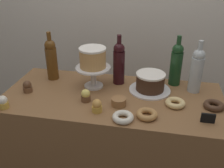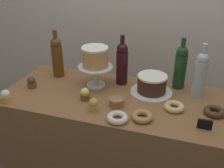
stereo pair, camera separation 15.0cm
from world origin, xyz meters
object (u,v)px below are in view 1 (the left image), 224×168
Objects in this scene: wine_bottle_amber at (51,59)px; wine_bottle_dark_red at (119,62)px; white_layer_cake at (93,58)px; cupcake_chocolate at (27,87)px; cupcake_lemon at (86,96)px; price_sign_chalkboard at (208,118)px; donut_glazed at (175,103)px; donut_chocolate at (214,105)px; cookie_stack at (119,102)px; wine_bottle_clear at (197,70)px; cake_stand_pedestal at (93,73)px; donut_maple at (147,114)px; wine_bottle_green at (176,63)px; chocolate_round_cake at (150,81)px; cupcake_caramel at (97,106)px; donut_sugar at (123,117)px; cupcake_vanilla at (3,102)px.

wine_bottle_amber and wine_bottle_dark_red have the same top height.
white_layer_cake reaches higher than cupcake_chocolate.
price_sign_chalkboard is (0.67, -0.09, -0.01)m from cupcake_lemon.
donut_glazed is at bearing -14.70° from white_layer_cake.
white_layer_cake reaches higher than donut_chocolate.
cookie_stack is (0.58, -0.05, -0.01)m from cupcake_chocolate.
wine_bottle_amber reaches higher than price_sign_chalkboard.
wine_bottle_dark_red is 4.38× the size of cupcake_lemon.
wine_bottle_amber is 0.93m from wine_bottle_clear.
cake_stand_pedestal reaches higher than donut_maple.
price_sign_chalkboard is (-0.05, -0.15, 0.01)m from donut_chocolate.
wine_bottle_dark_red is at bearing 30.52° from white_layer_cake.
wine_bottle_green is 2.91× the size of donut_maple.
donut_chocolate is (0.36, -0.13, -0.05)m from chocolate_round_cake.
wine_bottle_dark_red is 4.38× the size of cupcake_caramel.
wine_bottle_green is 0.60m from cupcake_caramel.
cupcake_chocolate is (-0.38, 0.04, 0.00)m from cupcake_lemon.
wine_bottle_amber is at bearing -177.27° from wine_bottle_dark_red.
cupcake_lemon is (-0.36, -0.20, -0.03)m from chocolate_round_cake.
wine_bottle_dark_red is 2.91× the size of donut_chocolate.
cake_stand_pedestal is at bearing -149.48° from wine_bottle_dark_red.
cupcake_lemon is at bearing -89.53° from cake_stand_pedestal.
chocolate_round_cake is 1.59× the size of donut_chocolate.
cake_stand_pedestal is at bearing 158.09° from price_sign_chalkboard.
chocolate_round_cake is 0.37m from donut_sugar.
cookie_stack is 0.48m from price_sign_chalkboard.
cookie_stack is (0.62, 0.15, -0.01)m from cupcake_vanilla.
wine_bottle_clear reaches higher than cookie_stack.
wine_bottle_dark_red reaches higher than donut_sugar.
white_layer_cake is 2.22× the size of cupcake_chocolate.
wine_bottle_clear is 4.38× the size of cupcake_chocolate.
cupcake_lemon is at bearing 148.79° from donut_sugar.
cupcake_lemon is at bearing -118.53° from wine_bottle_dark_red.
donut_sugar is (-0.48, -0.21, 0.00)m from donut_chocolate.
donut_sugar is (-0.27, -0.20, 0.00)m from donut_glazed.
cake_stand_pedestal is 0.67× the size of wine_bottle_clear.
white_layer_cake is at bearing 126.43° from donut_sugar.
wine_bottle_clear reaches higher than donut_chocolate.
cookie_stack is at bearing 152.08° from donut_maple.
white_layer_cake reaches higher than cupcake_caramel.
wine_bottle_clear is 0.24m from donut_chocolate.
white_layer_cake is (-0.00, 0.00, 0.11)m from cake_stand_pedestal.
cupcake_lemon is 1.00× the size of cupcake_chocolate.
donut_sugar is at bearing -143.93° from donut_glazed.
chocolate_round_cake reaches higher than cookie_stack.
wine_bottle_clear is 0.26m from donut_glazed.
donut_chocolate is 1.00× the size of donut_sugar.
white_layer_cake is 1.47× the size of donut_maple.
cupcake_vanilla is at bearing -176.14° from price_sign_chalkboard.
wine_bottle_clear reaches higher than cupcake_caramel.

